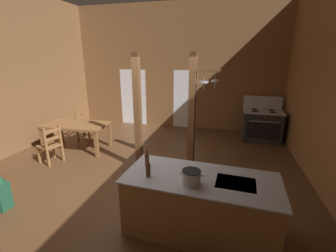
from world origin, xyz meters
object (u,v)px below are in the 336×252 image
object	(u,v)px
mixing_bowl_on_counter	(188,173)
bottle_tall_on_counter	(148,169)
stove_range	(262,125)
ladderback_chair_by_post	(51,145)
bottle_short_on_counter	(147,160)
ladderback_chair_near_window	(84,125)
dining_table	(76,127)
kitchen_island	(199,204)
stockpot_on_counter	(191,177)

from	to	relation	value
mixing_bowl_on_counter	bottle_tall_on_counter	distance (m)	0.56
stove_range	ladderback_chair_by_post	distance (m)	5.95
bottle_short_on_counter	mixing_bowl_on_counter	bearing A→B (deg)	-9.96
ladderback_chair_near_window	dining_table	bearing A→B (deg)	-69.63
ladderback_chair_near_window	bottle_short_on_counter	bearing A→B (deg)	-43.24
stove_range	bottle_tall_on_counter	world-z (taller)	stove_range
kitchen_island	stockpot_on_counter	size ratio (longest dim) A/B	6.89
ladderback_chair_near_window	ladderback_chair_by_post	world-z (taller)	same
ladderback_chair_by_post	bottle_tall_on_counter	size ratio (longest dim) A/B	3.51
ladderback_chair_near_window	ladderback_chair_by_post	distance (m)	1.70
kitchen_island	bottle_short_on_counter	size ratio (longest dim) A/B	8.53
stove_range	bottle_tall_on_counter	distance (m)	5.01
stove_range	kitchen_island	bearing A→B (deg)	-107.65
mixing_bowl_on_counter	stockpot_on_counter	bearing A→B (deg)	-68.78
stove_range	dining_table	distance (m)	5.47
ladderback_chair_by_post	stockpot_on_counter	size ratio (longest dim) A/B	2.96
kitchen_island	bottle_short_on_counter	distance (m)	1.02
stove_range	stockpot_on_counter	distance (m)	4.82
dining_table	bottle_tall_on_counter	size ratio (longest dim) A/B	6.44
kitchen_island	bottle_tall_on_counter	distance (m)	0.92
bottle_tall_on_counter	ladderback_chair_near_window	bearing A→B (deg)	135.09
stove_range	dining_table	size ratio (longest dim) A/B	0.76
stove_range	dining_table	xyz separation A→B (m)	(-5.07, -2.06, 0.17)
dining_table	bottle_short_on_counter	bearing A→B (deg)	-37.27
stove_range	stockpot_on_counter	size ratio (longest dim) A/B	4.11
stockpot_on_counter	bottle_short_on_counter	world-z (taller)	bottle_short_on_counter
stove_range	bottle_short_on_counter	world-z (taller)	stove_range
dining_table	ladderback_chair_near_window	size ratio (longest dim) A/B	1.84
dining_table	stove_range	bearing A→B (deg)	22.15
ladderback_chair_near_window	mixing_bowl_on_counter	distance (m)	4.88
stockpot_on_counter	ladderback_chair_near_window	bearing A→B (deg)	139.67
mixing_bowl_on_counter	kitchen_island	bearing A→B (deg)	-9.29
dining_table	mixing_bowl_on_counter	world-z (taller)	mixing_bowl_on_counter
stove_range	ladderback_chair_near_window	distance (m)	5.51
mixing_bowl_on_counter	bottle_short_on_counter	xyz separation A→B (m)	(-0.65, 0.11, 0.07)
bottle_tall_on_counter	bottle_short_on_counter	world-z (taller)	bottle_tall_on_counter
bottle_short_on_counter	stockpot_on_counter	bearing A→B (deg)	-24.87
stove_range	bottle_short_on_counter	xyz separation A→B (m)	(-2.23, -4.22, 0.51)
stockpot_on_counter	bottle_tall_on_counter	bearing A→B (deg)	175.99
ladderback_chair_by_post	bottle_tall_on_counter	xyz separation A→B (m)	(3.04, -1.55, 0.54)
kitchen_island	ladderback_chair_near_window	xyz separation A→B (m)	(-3.97, 3.08, 0.01)
stove_range	dining_table	world-z (taller)	stove_range
stove_range	dining_table	bearing A→B (deg)	-157.85
dining_table	mixing_bowl_on_counter	bearing A→B (deg)	-33.09
dining_table	bottle_tall_on_counter	distance (m)	3.86
stove_range	bottle_tall_on_counter	bearing A→B (deg)	-115.02
stockpot_on_counter	bottle_tall_on_counter	distance (m)	0.62
stockpot_on_counter	bottle_tall_on_counter	size ratio (longest dim) A/B	1.19
ladderback_chair_by_post	kitchen_island	bearing A→B (deg)	-20.37
stockpot_on_counter	bottle_short_on_counter	bearing A→B (deg)	155.13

